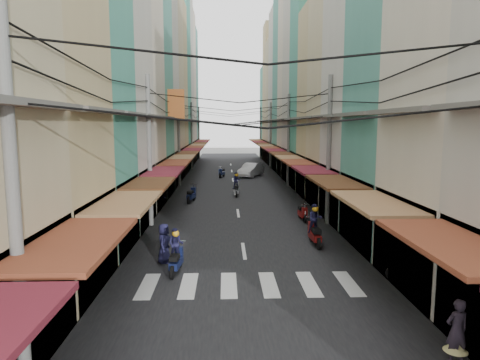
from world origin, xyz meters
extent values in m
plane|color=slate|center=(0.00, 0.00, 0.00)|extent=(160.00, 160.00, 0.00)
cube|color=black|center=(0.00, 20.00, 0.01)|extent=(10.00, 80.00, 0.02)
cube|color=gray|center=(-6.50, 20.00, 0.03)|extent=(3.00, 80.00, 0.06)
cube|color=gray|center=(6.50, 20.00, 0.03)|extent=(3.00, 80.00, 0.06)
cube|color=silver|center=(-3.50, -6.00, 0.03)|extent=(0.55, 2.40, 0.01)
cube|color=silver|center=(-2.10, -6.00, 0.03)|extent=(0.55, 2.40, 0.01)
cube|color=silver|center=(-0.70, -6.00, 0.03)|extent=(0.55, 2.40, 0.01)
cube|color=silver|center=(0.70, -6.00, 0.03)|extent=(0.55, 2.40, 0.01)
cube|color=silver|center=(2.10, -6.00, 0.03)|extent=(0.55, 2.40, 0.01)
cube|color=silver|center=(3.50, -6.00, 0.03)|extent=(0.55, 2.40, 0.01)
cube|color=black|center=(-5.60, -10.98, 1.60)|extent=(1.20, 4.53, 3.20)
cube|color=brown|center=(-4.10, -10.98, 3.00)|extent=(1.80, 4.34, 0.12)
cube|color=#595651|center=(-4.75, -10.98, 6.00)|extent=(0.50, 4.24, 0.15)
cube|color=black|center=(-5.60, -6.27, 1.60)|extent=(1.20, 4.52, 3.20)
cube|color=#966A44|center=(-4.10, -6.27, 3.00)|extent=(1.80, 4.33, 0.12)
cube|color=#595651|center=(-4.75, -6.27, 6.00)|extent=(0.50, 4.23, 0.15)
cube|color=teal|center=(-8.00, -1.76, 9.62)|extent=(6.00, 4.30, 19.25)
cube|color=black|center=(-5.60, -1.76, 1.60)|extent=(1.20, 4.13, 3.20)
cube|color=#562F18|center=(-4.10, -1.76, 3.00)|extent=(1.80, 3.96, 0.12)
cube|color=#595651|center=(-4.75, -1.76, 6.00)|extent=(0.50, 3.87, 0.15)
cube|color=#B4B0A5|center=(-8.00, 2.96, 10.47)|extent=(6.00, 5.14, 20.93)
cube|color=black|center=(-5.60, 2.96, 1.60)|extent=(1.20, 4.94, 3.20)
cube|color=maroon|center=(-4.10, 2.96, 3.00)|extent=(1.80, 4.73, 0.12)
cube|color=#595651|center=(-4.75, 2.96, 6.00)|extent=(0.50, 4.63, 0.15)
cube|color=beige|center=(-8.00, 8.00, 8.72)|extent=(6.00, 4.95, 17.43)
cube|color=black|center=(-5.60, 8.00, 1.60)|extent=(1.20, 4.75, 3.20)
cube|color=brown|center=(-4.10, 8.00, 3.00)|extent=(1.80, 4.56, 0.12)
cube|color=#595651|center=(-4.75, 8.00, 6.00)|extent=(0.50, 4.46, 0.15)
cube|color=teal|center=(-8.00, 12.98, 8.16)|extent=(6.00, 4.99, 16.32)
cube|color=black|center=(-5.60, 12.98, 1.60)|extent=(1.20, 4.80, 3.20)
cube|color=#966A44|center=(-4.10, 12.98, 3.00)|extent=(1.80, 4.60, 0.12)
cube|color=#595651|center=(-4.75, 12.98, 6.00)|extent=(0.50, 4.50, 0.15)
cube|color=beige|center=(-8.00, 17.80, 11.44)|extent=(6.00, 4.65, 22.87)
cube|color=black|center=(-5.60, 17.80, 1.60)|extent=(1.20, 4.46, 3.20)
cube|color=#562F18|center=(-4.10, 17.80, 3.00)|extent=(1.80, 4.27, 0.12)
cube|color=#595651|center=(-4.75, 17.80, 6.00)|extent=(0.50, 4.18, 0.15)
cube|color=tan|center=(-8.00, 22.57, 10.29)|extent=(6.00, 4.89, 20.58)
cube|color=black|center=(-5.60, 22.57, 1.60)|extent=(1.20, 4.70, 3.20)
cube|color=maroon|center=(-4.10, 22.57, 3.00)|extent=(1.80, 4.50, 0.12)
cube|color=#595651|center=(-4.75, 22.57, 6.00)|extent=(0.50, 4.40, 0.15)
cube|color=tan|center=(-8.00, 27.27, 9.22)|extent=(6.00, 4.52, 18.44)
cube|color=black|center=(-5.60, 27.27, 1.60)|extent=(1.20, 4.34, 3.20)
cube|color=brown|center=(-4.10, 27.27, 3.00)|extent=(1.80, 4.16, 0.12)
cube|color=#595651|center=(-4.75, 27.27, 6.00)|extent=(0.50, 4.07, 0.15)
cube|color=teal|center=(-8.00, 32.13, 10.31)|extent=(6.00, 5.20, 20.63)
cube|color=black|center=(-5.60, 32.13, 1.60)|extent=(1.20, 4.99, 3.20)
cube|color=#966A44|center=(-4.10, 32.13, 3.00)|extent=(1.80, 4.78, 0.12)
cube|color=#595651|center=(-4.75, 32.13, 6.00)|extent=(0.50, 4.68, 0.15)
cube|color=#B4B0A5|center=(-8.00, 37.20, 11.85)|extent=(6.00, 4.94, 23.70)
cube|color=black|center=(-5.60, 37.20, 1.60)|extent=(1.20, 4.74, 3.20)
cube|color=#562F18|center=(-4.10, 37.20, 3.00)|extent=(1.80, 4.55, 0.12)
cube|color=#595651|center=(-4.75, 37.20, 6.00)|extent=(0.50, 4.45, 0.15)
cube|color=beige|center=(-8.00, 42.14, 10.56)|extent=(6.00, 4.96, 21.12)
cube|color=black|center=(-5.60, 42.14, 1.60)|extent=(1.20, 4.76, 3.20)
cube|color=maroon|center=(-4.10, 42.14, 3.00)|extent=(1.80, 4.56, 0.12)
cube|color=#595651|center=(-4.75, 42.14, 6.00)|extent=(0.50, 4.46, 0.15)
cube|color=teal|center=(-8.00, 47.14, 9.95)|extent=(6.00, 5.04, 19.90)
cube|color=black|center=(-5.60, 47.14, 1.60)|extent=(1.20, 4.84, 3.20)
cube|color=brown|center=(-4.10, 47.14, 3.00)|extent=(1.80, 4.64, 0.12)
cube|color=#595651|center=(-4.75, 47.14, 6.00)|extent=(0.50, 4.54, 0.15)
cube|color=#592E14|center=(-4.40, 12.00, 7.00)|extent=(1.20, 0.40, 2.20)
cube|color=brown|center=(4.10, -11.40, 3.00)|extent=(1.80, 4.35, 0.12)
cube|color=black|center=(5.60, -6.55, 1.60)|extent=(1.20, 4.78, 3.20)
cube|color=#966A44|center=(4.10, -6.55, 3.00)|extent=(1.80, 4.58, 0.12)
cube|color=#595651|center=(4.75, -6.55, 6.00)|extent=(0.50, 4.48, 0.15)
cube|color=teal|center=(8.00, -1.55, 7.54)|extent=(6.00, 5.03, 15.08)
cube|color=black|center=(5.60, -1.55, 1.60)|extent=(1.20, 4.83, 3.20)
cube|color=#562F18|center=(4.10, -1.55, 3.00)|extent=(1.80, 4.63, 0.12)
cube|color=#595651|center=(4.75, -1.55, 6.00)|extent=(0.50, 4.53, 0.15)
cube|color=beige|center=(8.00, 3.36, 10.83)|extent=(6.00, 4.79, 21.66)
cube|color=black|center=(5.60, 3.36, 1.60)|extent=(1.20, 4.60, 3.20)
cube|color=maroon|center=(4.10, 3.36, 3.00)|extent=(1.80, 4.41, 0.12)
cube|color=#595651|center=(4.75, 3.36, 6.00)|extent=(0.50, 4.31, 0.15)
cube|color=tan|center=(8.00, 8.02, 10.37)|extent=(6.00, 4.52, 20.74)
cube|color=black|center=(5.60, 8.02, 1.60)|extent=(1.20, 4.34, 3.20)
cube|color=brown|center=(4.10, 8.02, 3.00)|extent=(1.80, 4.16, 0.12)
cube|color=#595651|center=(4.75, 8.02, 6.00)|extent=(0.50, 4.07, 0.15)
cube|color=tan|center=(8.00, 12.34, 7.06)|extent=(6.00, 4.12, 14.13)
cube|color=black|center=(5.60, 12.34, 1.60)|extent=(1.20, 3.96, 3.20)
cube|color=#966A44|center=(4.10, 12.34, 3.00)|extent=(1.80, 3.79, 0.12)
cube|color=#595651|center=(4.75, 12.34, 6.00)|extent=(0.50, 3.71, 0.15)
cube|color=teal|center=(8.00, 16.61, 8.84)|extent=(6.00, 4.40, 17.68)
cube|color=black|center=(5.60, 16.61, 1.60)|extent=(1.20, 4.23, 3.20)
cube|color=#562F18|center=(4.10, 16.61, 3.00)|extent=(1.80, 4.05, 0.12)
cube|color=#595651|center=(4.75, 16.61, 6.00)|extent=(0.50, 3.96, 0.15)
cube|color=#B4B0A5|center=(8.00, 21.13, 11.30)|extent=(6.00, 4.64, 22.59)
cube|color=black|center=(5.60, 21.13, 1.60)|extent=(1.20, 4.45, 3.20)
cube|color=maroon|center=(4.10, 21.13, 3.00)|extent=(1.80, 4.26, 0.12)
cube|color=#595651|center=(4.75, 21.13, 6.00)|extent=(0.50, 4.17, 0.15)
cube|color=beige|center=(8.00, 25.45, 10.63)|extent=(6.00, 4.00, 21.25)
cube|color=black|center=(5.60, 25.45, 1.60)|extent=(1.20, 3.84, 3.20)
cube|color=brown|center=(4.10, 25.45, 3.00)|extent=(1.80, 3.68, 0.12)
cube|color=#595651|center=(4.75, 25.45, 6.00)|extent=(0.50, 3.60, 0.15)
cube|color=teal|center=(8.00, 29.95, 11.16)|extent=(6.00, 5.01, 22.33)
cube|color=black|center=(5.60, 29.95, 1.60)|extent=(1.20, 4.81, 3.20)
cube|color=#966A44|center=(4.10, 29.95, 3.00)|extent=(1.80, 4.61, 0.12)
cube|color=#595651|center=(4.75, 29.95, 6.00)|extent=(0.50, 4.51, 0.15)
cube|color=beige|center=(8.00, 34.96, 9.86)|extent=(6.00, 5.00, 19.71)
cube|color=black|center=(5.60, 34.96, 1.60)|extent=(1.20, 4.80, 3.20)
cube|color=#562F18|center=(4.10, 34.96, 3.00)|extent=(1.80, 4.60, 0.12)
cube|color=#595651|center=(4.75, 34.96, 6.00)|extent=(0.50, 4.50, 0.15)
cube|color=tan|center=(8.00, 39.61, 8.43)|extent=(6.00, 4.32, 16.86)
cube|color=black|center=(5.60, 39.61, 1.60)|extent=(1.20, 4.15, 3.20)
cube|color=maroon|center=(4.10, 39.61, 3.00)|extent=(1.80, 3.97, 0.12)
cube|color=#595651|center=(4.75, 39.61, 6.00)|extent=(0.50, 3.89, 0.15)
cube|color=tan|center=(8.00, 43.94, 9.98)|extent=(6.00, 4.33, 19.96)
cube|color=black|center=(5.60, 43.94, 1.60)|extent=(1.20, 4.16, 3.20)
cube|color=brown|center=(4.10, 43.94, 3.00)|extent=(1.80, 3.99, 0.12)
cube|color=#595651|center=(4.75, 43.94, 6.00)|extent=(0.50, 3.90, 0.15)
cube|color=teal|center=(8.00, 48.54, 7.17)|extent=(6.00, 4.88, 14.34)
cube|color=black|center=(5.60, 48.54, 1.60)|extent=(1.20, 4.68, 3.20)
cube|color=#966A44|center=(4.10, 48.54, 3.00)|extent=(1.80, 4.49, 0.12)
cube|color=#595651|center=(4.75, 48.54, 6.00)|extent=(0.50, 4.39, 0.15)
cylinder|color=slate|center=(-4.90, -12.00, 4.10)|extent=(0.26, 0.26, 8.20)
cylinder|color=slate|center=(-4.90, 3.00, 4.10)|extent=(0.26, 0.26, 8.20)
cylinder|color=slate|center=(4.90, 3.00, 4.10)|extent=(0.26, 0.26, 8.20)
cylinder|color=slate|center=(-4.90, 18.00, 4.10)|extent=(0.26, 0.26, 8.20)
cylinder|color=slate|center=(4.90, 18.00, 4.10)|extent=(0.26, 0.26, 8.20)
cylinder|color=slate|center=(-4.90, 33.00, 4.10)|extent=(0.26, 0.26, 8.20)
cylinder|color=slate|center=(4.90, 33.00, 4.10)|extent=(0.26, 0.26, 8.20)
cylinder|color=slate|center=(-4.90, 48.00, 4.10)|extent=(0.26, 0.26, 8.20)
cylinder|color=slate|center=(4.90, 48.00, 4.10)|extent=(0.26, 0.26, 8.20)
imported|color=silver|center=(1.95, 24.73, 0.00)|extent=(5.36, 3.85, 1.76)
imported|color=black|center=(6.60, -2.13, 0.00)|extent=(1.92, 1.04, 1.25)
cylinder|color=black|center=(-2.66, -4.08, 0.25)|extent=(0.10, 0.49, 0.49)
cylinder|color=black|center=(-2.66, -5.31, 0.25)|extent=(0.10, 0.49, 0.49)
cube|color=#131B47|center=(-2.66, -4.69, 0.40)|extent=(0.32, 1.09, 0.27)
cube|color=black|center=(-2.66, -4.93, 0.68)|extent=(0.30, 0.52, 0.17)
cube|color=#131B47|center=(-2.66, -4.17, 0.62)|extent=(0.29, 0.27, 0.52)
imported|color=#1D1C42|center=(-2.66, -4.69, 0.52)|extent=(0.50, 0.36, 1.26)
sphere|color=gold|center=(-2.66, -4.69, 1.47)|extent=(0.27, 0.27, 0.27)
cylinder|color=black|center=(3.31, -0.53, 0.28)|extent=(0.11, 0.55, 0.55)
cylinder|color=black|center=(3.31, -1.92, 0.28)|extent=(0.11, 0.55, 0.55)
cube|color=maroon|center=(3.31, -1.22, 0.45)|extent=(0.36, 1.23, 0.30)
cube|color=black|center=(3.31, -1.49, 0.77)|extent=(0.34, 0.59, 0.19)
cube|color=maroon|center=(3.31, -0.64, 0.69)|extent=(0.32, 0.30, 0.59)
imported|color=#1D1C42|center=(3.31, -1.22, 0.59)|extent=(0.56, 0.40, 1.41)
sphere|color=gold|center=(3.31, -1.22, 1.65)|extent=(0.30, 0.30, 0.30)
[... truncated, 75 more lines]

